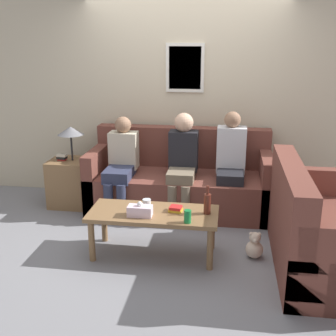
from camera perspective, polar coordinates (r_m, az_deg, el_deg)
ground_plane at (r=4.87m, az=0.86°, el=-7.77°), size 16.00×16.00×0.00m
wall_back at (r=5.47m, az=2.31°, el=9.28°), size 9.00×0.08×2.60m
couch_main at (r=5.24m, az=1.64°, el=-1.97°), size 2.20×0.90×0.98m
couch_side at (r=4.15m, az=19.95°, el=-8.38°), size 0.90×1.57×0.98m
coffee_table at (r=4.11m, az=-1.99°, el=-6.73°), size 1.25×0.54×0.45m
side_table_with_lamp at (r=5.48m, az=-13.16°, el=-1.41°), size 0.47×0.47×1.02m
wine_bottle at (r=4.02m, az=5.35°, el=-4.77°), size 0.07×0.07×0.28m
drinking_glass at (r=4.16m, az=-2.90°, el=-4.84°), size 0.08×0.08×0.09m
book_stack at (r=4.08m, az=1.04°, el=-5.55°), size 0.14×0.12×0.05m
soda_can at (r=3.83m, az=2.67°, el=-6.57°), size 0.07×0.07×0.12m
tissue_box at (r=3.98m, az=-3.82°, el=-5.78°), size 0.23×0.12×0.14m
person_left at (r=5.08m, az=-6.36°, el=0.85°), size 0.34×0.65×1.16m
person_middle at (r=4.97m, az=1.96°, el=1.09°), size 0.34×0.60×1.22m
person_right at (r=4.98m, az=8.50°, el=0.92°), size 0.34×0.59×1.24m
teddy_bear at (r=4.25m, az=11.63°, el=-10.38°), size 0.17×0.17×0.27m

